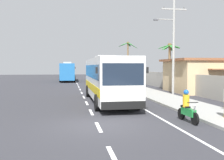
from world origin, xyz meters
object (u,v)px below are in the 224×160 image
coach_bus_foreground (108,78)px  palm_nearest (128,54)px  motorcycle_trailing (187,109)px  utility_pole_mid (173,43)px  coach_bus_far_lane (68,71)px  pedestrian_midwalk (143,82)px  palm_second (170,55)px  motorcycle_beside_bus (114,85)px

coach_bus_foreground → palm_nearest: bearing=74.1°
motorcycle_trailing → utility_pole_mid: (4.35, 12.38, 4.45)m
coach_bus_foreground → coach_bus_far_lane: coach_bus_foreground is taller
pedestrian_midwalk → utility_pole_mid: utility_pole_mid is taller
coach_bus_foreground → utility_pole_mid: (7.15, 4.33, 3.21)m
coach_bus_foreground → pedestrian_midwalk: coach_bus_foreground is taller
motorcycle_trailing → pedestrian_midwalk: pedestrian_midwalk is taller
pedestrian_midwalk → palm_nearest: (3.04, 21.10, 4.27)m
palm_nearest → palm_second: palm_nearest is taller
utility_pole_mid → motorcycle_trailing: bearing=-109.3°
coach_bus_far_lane → utility_pole_mid: (10.33, -25.12, 3.24)m
coach_bus_far_lane → palm_nearest: bearing=-1.0°
palm_second → coach_bus_far_lane: bearing=122.5°
coach_bus_far_lane → utility_pole_mid: 27.35m
palm_nearest → palm_second: bearing=-87.5°
motorcycle_trailing → palm_nearest: palm_nearest is taller
coach_bus_foreground → motorcycle_beside_bus: bearing=77.6°
motorcycle_beside_bus → palm_nearest: palm_nearest is taller
utility_pole_mid → motorcycle_beside_bus: bearing=130.9°
coach_bus_foreground → palm_nearest: palm_nearest is taller
pedestrian_midwalk → coach_bus_far_lane: bearing=-22.6°
palm_second → coach_bus_foreground: bearing=-132.2°
coach_bus_far_lane → pedestrian_midwalk: coach_bus_far_lane is taller
motorcycle_trailing → pedestrian_midwalk: 16.39m
motorcycle_trailing → pedestrian_midwalk: size_ratio=1.23×
palm_second → motorcycle_trailing: bearing=-109.3°
pedestrian_midwalk → utility_pole_mid: size_ratio=0.17×
coach_bus_far_lane → palm_second: (12.33, -19.34, 2.25)m
palm_second → pedestrian_midwalk: bearing=-153.1°
coach_bus_foreground → palm_nearest: size_ratio=1.58×
pedestrian_midwalk → palm_second: 5.35m
palm_nearest → coach_bus_foreground: bearing=-105.9°
coach_bus_far_lane → palm_second: size_ratio=1.97×
motorcycle_trailing → utility_pole_mid: utility_pole_mid is taller
coach_bus_foreground → motorcycle_trailing: (2.80, -8.05, -1.24)m
palm_nearest → palm_second: (0.82, -19.14, -1.13)m
coach_bus_far_lane → pedestrian_midwalk: bearing=-68.3°
coach_bus_far_lane → motorcycle_trailing: size_ratio=5.64×
motorcycle_beside_bus → palm_second: 7.76m
utility_pole_mid → palm_second: size_ratio=1.69×
motorcycle_trailing → palm_second: size_ratio=0.35×
pedestrian_midwalk → palm_nearest: bearing=-52.5°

